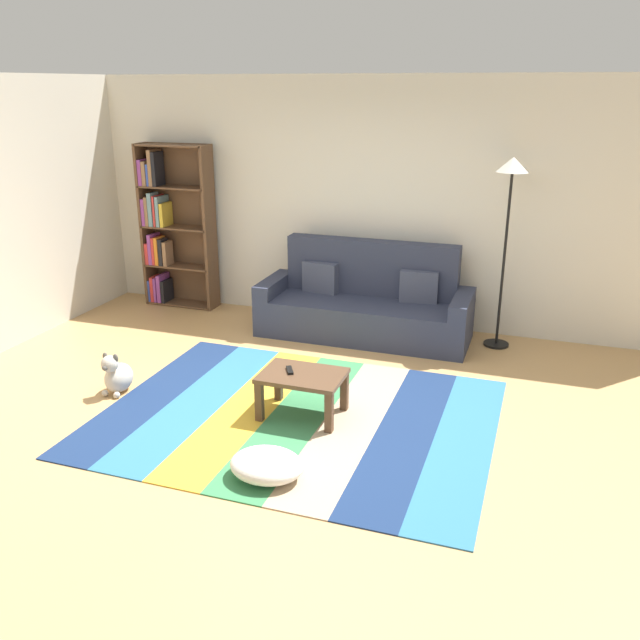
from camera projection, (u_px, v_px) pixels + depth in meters
name	position (u px, v px, depth m)	size (l,w,h in m)	color
ground_plane	(297.00, 415.00, 5.54)	(14.00, 14.00, 0.00)	tan
back_wall	(378.00, 204.00, 7.36)	(6.80, 0.10, 2.70)	silver
left_wall	(11.00, 213.00, 6.81)	(0.10, 5.50, 2.70)	beige
rug	(298.00, 417.00, 5.51)	(3.16, 2.49, 0.01)	navy
couch	(365.00, 305.00, 7.23)	(2.26, 0.80, 1.00)	#2D3347
bookshelf	(170.00, 227.00, 8.05)	(0.90, 0.28, 1.95)	brown
coffee_table	(302.00, 382.00, 5.44)	(0.67, 0.49, 0.37)	#513826
pouf	(267.00, 465.00, 4.62)	(0.52, 0.43, 0.19)	white
dog	(117.00, 375.00, 5.91)	(0.22, 0.35, 0.40)	beige
standing_lamp	(511.00, 191.00, 6.49)	(0.32, 0.32, 1.94)	black
tv_remote	(290.00, 370.00, 5.45)	(0.04, 0.15, 0.02)	black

